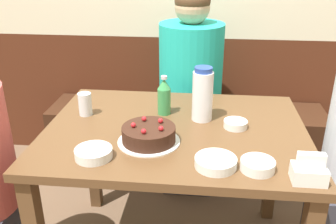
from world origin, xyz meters
name	(u,v)px	position (x,y,z in m)	size (l,w,h in m)	color
bench_seat	(185,139)	(0.00, 0.83, 0.23)	(1.81, 0.38, 0.46)	#381E11
dining_table	(175,148)	(0.00, 0.00, 0.62)	(1.11, 0.84, 0.73)	brown
birthday_cake	(149,135)	(-0.09, -0.14, 0.76)	(0.25, 0.25, 0.09)	white
water_pitcher	(203,95)	(0.11, 0.10, 0.84)	(0.09, 0.09, 0.24)	white
soju_bottle	(164,96)	(-0.07, 0.14, 0.81)	(0.06, 0.06, 0.18)	#388E4C
napkin_holder	(309,171)	(0.47, -0.35, 0.76)	(0.11, 0.08, 0.11)	white
bowl_soup_white	(235,124)	(0.26, 0.03, 0.74)	(0.10, 0.10, 0.03)	white
bowl_rice_small	(216,162)	(0.17, -0.29, 0.74)	(0.15, 0.15, 0.03)	white
bowl_side_dish	(258,165)	(0.31, -0.30, 0.74)	(0.12, 0.12, 0.04)	white
bowl_sauce_shallow	(94,153)	(-0.28, -0.28, 0.74)	(0.14, 0.14, 0.04)	white
glass_water_tall	(85,104)	(-0.42, 0.09, 0.78)	(0.06, 0.06, 0.10)	silver
person_grey_tee	(190,95)	(0.03, 0.68, 0.62)	(0.37, 0.37, 1.24)	#33333D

